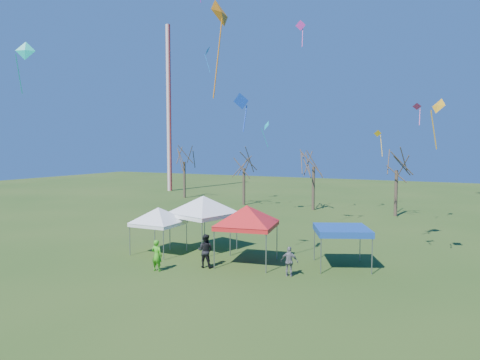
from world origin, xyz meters
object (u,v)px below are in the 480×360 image
(tree_3, at_px, (397,154))
(tree_0, at_px, (184,149))
(tent_red, at_px, (247,209))
(person_dark, at_px, (205,251))
(person_green, at_px, (157,255))
(tree_1, at_px, (244,155))
(tent_blue, at_px, (342,230))
(tree_2, at_px, (314,151))
(person_grey, at_px, (289,261))
(radio_mast, at_px, (169,109))
(tent_white_mid, at_px, (203,199))
(tent_white_west, at_px, (158,211))

(tree_3, bearing_deg, tree_0, 172.92)
(tree_0, bearing_deg, tent_red, -49.95)
(person_dark, relative_size, person_green, 1.10)
(tree_0, distance_m, tent_red, 33.13)
(tree_1, distance_m, tent_blue, 26.58)
(tree_2, relative_size, tent_blue, 2.15)
(tree_2, distance_m, person_grey, 24.74)
(radio_mast, height_order, tree_1, radio_mast)
(tree_0, relative_size, tree_1, 1.12)
(tree_1, distance_m, tree_3, 16.81)
(tree_0, xyz_separation_m, tent_red, (21.21, -25.24, -3.30))
(tent_white_mid, xyz_separation_m, person_dark, (2.22, -3.44, -2.39))
(radio_mast, xyz_separation_m, tree_1, (17.23, -9.35, -6.71))
(tree_2, bearing_deg, tree_1, 178.15)
(person_dark, bearing_deg, tree_1, -77.72)
(radio_mast, height_order, tree_2, radio_mast)
(tree_1, relative_size, tent_red, 1.71)
(tree_1, relative_size, person_grey, 4.79)
(tree_1, bearing_deg, person_dark, -68.85)
(tent_blue, xyz_separation_m, person_green, (-8.84, -5.26, -1.22))
(tent_white_west, xyz_separation_m, person_grey, (9.12, -0.92, -1.95))
(tree_2, height_order, person_green, tree_2)
(tent_blue, bearing_deg, tent_white_mid, -179.83)
(tree_0, relative_size, tent_white_west, 2.19)
(radio_mast, height_order, person_dark, radio_mast)
(radio_mast, distance_m, tree_3, 36.04)
(tree_1, bearing_deg, tent_white_west, -77.50)
(tree_2, height_order, tent_white_mid, tree_2)
(person_green, bearing_deg, tree_0, -61.77)
(tree_0, bearing_deg, person_grey, -47.46)
(radio_mast, relative_size, tent_red, 5.67)
(tree_3, bearing_deg, tree_1, 177.94)
(tree_3, distance_m, tent_white_west, 25.31)
(tree_2, bearing_deg, person_dark, -87.69)
(tent_red, bearing_deg, person_dark, -135.92)
(radio_mast, distance_m, tent_red, 43.66)
(tent_white_mid, distance_m, person_dark, 4.74)
(tent_white_mid, distance_m, person_grey, 8.03)
(tent_white_mid, relative_size, person_dark, 2.38)
(radio_mast, xyz_separation_m, tree_3, (34.03, -9.96, -6.42))
(tent_white_west, xyz_separation_m, tent_blue, (11.15, 2.03, -0.65))
(tent_blue, bearing_deg, tent_white_west, -169.69)
(tree_3, xyz_separation_m, tent_blue, (-0.60, -20.14, -3.99))
(tree_0, distance_m, tree_3, 27.09)
(tent_white_mid, bearing_deg, person_grey, -22.58)
(tree_0, relative_size, tent_blue, 2.22)
(tree_1, relative_size, tent_blue, 1.98)
(tent_white_west, distance_m, tent_red, 6.10)
(tent_white_mid, bearing_deg, tent_white_west, -136.34)
(tent_red, xyz_separation_m, person_green, (-3.77, -3.50, -2.32))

